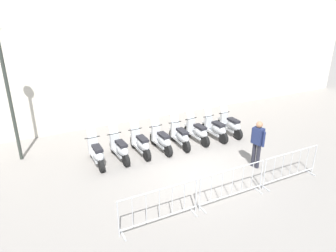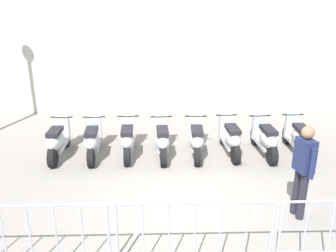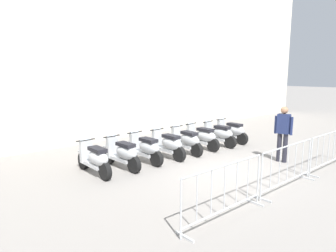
# 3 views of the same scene
# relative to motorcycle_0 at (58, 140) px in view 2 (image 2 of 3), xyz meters

# --- Properties ---
(ground_plane) EXTENTS (120.00, 120.00, 0.00)m
(ground_plane) POSITION_rel_motorcycle_0_xyz_m (2.97, -1.94, -0.45)
(ground_plane) COLOR gray
(motorcycle_0) EXTENTS (0.56, 1.72, 1.24)m
(motorcycle_0) POSITION_rel_motorcycle_0_xyz_m (0.00, 0.00, 0.00)
(motorcycle_0) COLOR black
(motorcycle_0) RESTS_ON ground
(motorcycle_1) EXTENTS (0.56, 1.72, 1.24)m
(motorcycle_1) POSITION_rel_motorcycle_0_xyz_m (0.86, -0.02, 0.00)
(motorcycle_1) COLOR black
(motorcycle_1) RESTS_ON ground
(motorcycle_2) EXTENTS (0.56, 1.72, 1.24)m
(motorcycle_2) POSITION_rel_motorcycle_0_xyz_m (1.71, 0.03, 0.00)
(motorcycle_2) COLOR black
(motorcycle_2) RESTS_ON ground
(motorcycle_3) EXTENTS (0.56, 1.72, 1.24)m
(motorcycle_3) POSITION_rel_motorcycle_0_xyz_m (2.56, -0.04, 0.00)
(motorcycle_3) COLOR black
(motorcycle_3) RESTS_ON ground
(motorcycle_4) EXTENTS (0.56, 1.73, 1.24)m
(motorcycle_4) POSITION_rel_motorcycle_0_xyz_m (3.41, -0.03, 0.00)
(motorcycle_4) COLOR black
(motorcycle_4) RESTS_ON ground
(motorcycle_5) EXTENTS (0.56, 1.72, 1.24)m
(motorcycle_5) POSITION_rel_motorcycle_0_xyz_m (4.27, 0.03, 0.00)
(motorcycle_5) COLOR black
(motorcycle_5) RESTS_ON ground
(motorcycle_6) EXTENTS (0.56, 1.72, 1.24)m
(motorcycle_6) POSITION_rel_motorcycle_0_xyz_m (5.12, -0.05, 0.00)
(motorcycle_6) COLOR black
(motorcycle_6) RESTS_ON ground
(motorcycle_7) EXTENTS (0.56, 1.72, 1.24)m
(motorcycle_7) POSITION_rel_motorcycle_0_xyz_m (5.97, 0.00, 0.00)
(motorcycle_7) COLOR black
(motorcycle_7) RESTS_ON ground
(barrier_segment_0) EXTENTS (2.26, 0.46, 1.07)m
(barrier_segment_0) POSITION_rel_motorcycle_0_xyz_m (0.61, -3.89, 0.07)
(barrier_segment_0) COLOR #B2B5B7
(barrier_segment_0) RESTS_ON ground
(barrier_segment_1) EXTENTS (2.26, 0.46, 1.07)m
(barrier_segment_1) POSITION_rel_motorcycle_0_xyz_m (2.95, -3.91, 0.07)
(barrier_segment_1) COLOR #B2B5B7
(barrier_segment_1) RESTS_ON ground
(officer_near_row_end) EXTENTS (0.29, 0.54, 1.73)m
(officer_near_row_end) POSITION_rel_motorcycle_0_xyz_m (4.96, -2.70, 0.53)
(officer_near_row_end) COLOR #23232D
(officer_near_row_end) RESTS_ON ground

